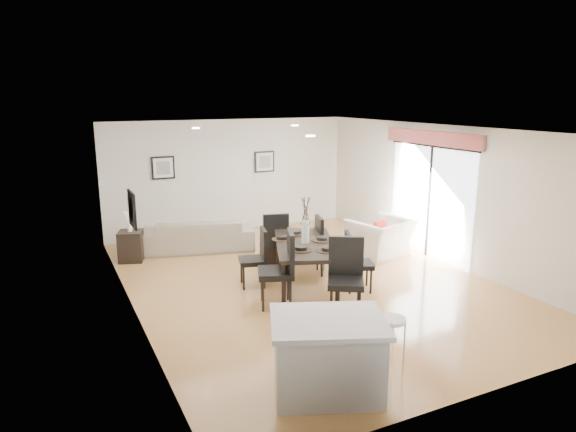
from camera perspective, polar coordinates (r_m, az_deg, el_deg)
name	(u,v)px	position (r m, az deg, el deg)	size (l,w,h in m)	color
ground	(307,281)	(9.26, 2.13, -7.27)	(8.00, 8.00, 0.00)	tan
wall_back	(230,176)	(12.49, -6.47, 4.44)	(6.00, 0.04, 2.70)	silver
wall_front	(487,281)	(5.80, 21.23, -6.77)	(6.00, 0.04, 2.70)	silver
wall_left	(129,227)	(7.96, -17.24, -1.14)	(0.04, 8.00, 2.70)	silver
wall_right	(441,194)	(10.60, 16.68, 2.39)	(0.04, 8.00, 2.70)	silver
ceiling	(308,129)	(8.69, 2.28, 9.64)	(6.00, 8.00, 0.02)	white
sofa	(199,234)	(11.17, -9.85, -2.02)	(2.33, 0.91, 0.68)	gray
armchair	(380,238)	(10.74, 10.24, -2.41)	(1.19, 1.04, 0.77)	silver
courtyard_plant_a	(563,233)	(12.54, 28.25, -1.70)	(0.63, 0.55, 0.70)	#375826
courtyard_plant_b	(471,215)	(13.58, 19.69, 0.06)	(0.37, 0.37, 0.66)	#375826
dining_table	(305,247)	(8.74, 1.94, -3.50)	(1.63, 2.16, 0.81)	black
dining_chair_wnear	(282,265)	(8.03, -0.63, -5.43)	(0.70, 0.70, 1.21)	black
dining_chair_wfar	(257,254)	(8.91, -3.41, -4.26)	(0.56, 0.56, 1.02)	black
dining_chair_enear	(354,258)	(8.76, 7.35, -4.68)	(0.60, 0.60, 1.01)	black
dining_chair_efar	(325,242)	(9.53, 4.15, -2.87)	(0.60, 0.60, 1.08)	black
dining_chair_head	(346,272)	(7.80, 6.44, -6.22)	(0.73, 0.73, 1.18)	black
dining_chair_foot	(275,237)	(9.80, -1.46, -2.36)	(0.59, 0.59, 1.09)	black
vase	(305,225)	(8.64, 1.96, -1.04)	(0.97, 1.52, 0.80)	white
coffee_table	(288,249)	(10.39, -0.01, -3.66)	(1.12, 0.67, 0.45)	black
side_table	(131,246)	(10.75, -17.04, -3.21)	(0.46, 0.46, 0.61)	black
table_lamp	(129,219)	(10.61, -17.25, -0.30)	(0.21, 0.21, 0.40)	white
cushion	(380,229)	(10.53, 10.15, -1.44)	(0.34, 0.11, 0.34)	maroon
kitchen_island	(328,355)	(5.90, 4.42, -15.16)	(1.52, 1.37, 0.88)	silver
bar_stool	(392,326)	(6.26, 11.47, -11.90)	(0.33, 0.33, 0.71)	white
framed_print_back_left	(163,168)	(11.99, -13.71, 5.23)	(0.52, 0.04, 0.52)	black
framed_print_back_right	(265,162)	(12.75, -2.63, 6.05)	(0.52, 0.04, 0.52)	black
framed_print_left_wall	(132,209)	(7.70, -16.94, 0.71)	(0.04, 0.52, 0.52)	black
sliding_door	(430,176)	(10.74, 15.54, 4.30)	(0.12, 2.70, 2.57)	white
courtyard	(516,194)	(13.53, 24.05, 2.21)	(6.00, 6.00, 2.00)	gray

